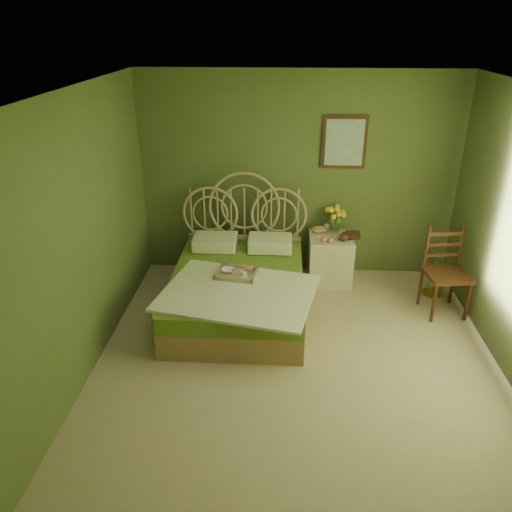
# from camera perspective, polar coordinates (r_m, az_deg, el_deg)

# --- Properties ---
(floor) EXTENTS (4.50, 4.50, 0.00)m
(floor) POSITION_cam_1_polar(r_m,az_deg,el_deg) (5.00, 4.69, -13.12)
(floor) COLOR tan
(floor) RESTS_ON ground
(ceiling) EXTENTS (4.50, 4.50, 0.00)m
(ceiling) POSITION_cam_1_polar(r_m,az_deg,el_deg) (3.94, 6.08, 17.92)
(ceiling) COLOR silver
(ceiling) RESTS_ON wall_back
(wall_back) EXTENTS (4.00, 0.00, 4.00)m
(wall_back) POSITION_cam_1_polar(r_m,az_deg,el_deg) (6.42, 4.77, 9.01)
(wall_back) COLOR #566A38
(wall_back) RESTS_ON floor
(wall_left) EXTENTS (0.00, 4.50, 4.50)m
(wall_left) POSITION_cam_1_polar(r_m,az_deg,el_deg) (4.68, -19.99, 1.10)
(wall_left) COLOR #566A38
(wall_left) RESTS_ON floor
(wall_art) EXTENTS (0.54, 0.04, 0.64)m
(wall_art) POSITION_cam_1_polar(r_m,az_deg,el_deg) (6.32, 10.07, 12.67)
(wall_art) COLOR #3A1D10
(wall_art) RESTS_ON wall_back
(bed) EXTENTS (1.76, 2.23, 1.38)m
(bed) POSITION_cam_1_polar(r_m,az_deg,el_deg) (5.80, -2.03, -3.49)
(bed) COLOR #A27851
(bed) RESTS_ON floor
(nightstand) EXTENTS (0.55, 0.55, 1.03)m
(nightstand) POSITION_cam_1_polar(r_m,az_deg,el_deg) (6.53, 8.54, 0.30)
(nightstand) COLOR #F2E1C5
(nightstand) RESTS_ON floor
(chair) EXTENTS (0.52, 0.52, 1.03)m
(chair) POSITION_cam_1_polar(r_m,az_deg,el_deg) (6.09, 20.88, -0.95)
(chair) COLOR #3A1D10
(chair) RESTS_ON floor
(birdcage) EXTENTS (0.26, 0.26, 0.39)m
(birdcage) POSITION_cam_1_polar(r_m,az_deg,el_deg) (6.55, 19.56, -2.58)
(birdcage) COLOR gold
(birdcage) RESTS_ON floor
(book_lower) EXTENTS (0.17, 0.23, 0.02)m
(book_lower) POSITION_cam_1_polar(r_m,az_deg,el_deg) (6.45, 10.22, 2.29)
(book_lower) COLOR #381E0F
(book_lower) RESTS_ON nightstand
(book_upper) EXTENTS (0.19, 0.25, 0.02)m
(book_upper) POSITION_cam_1_polar(r_m,az_deg,el_deg) (6.45, 10.24, 2.46)
(book_upper) COLOR #472819
(book_upper) RESTS_ON nightstand
(cereal_bowl) EXTENTS (0.17, 0.17, 0.04)m
(cereal_bowl) POSITION_cam_1_polar(r_m,az_deg,el_deg) (5.62, -3.20, -1.65)
(cereal_bowl) COLOR white
(cereal_bowl) RESTS_ON bed
(coffee_cup) EXTENTS (0.09, 0.09, 0.07)m
(coffee_cup) POSITION_cam_1_polar(r_m,az_deg,el_deg) (5.50, -1.46, -2.07)
(coffee_cup) COLOR white
(coffee_cup) RESTS_ON bed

